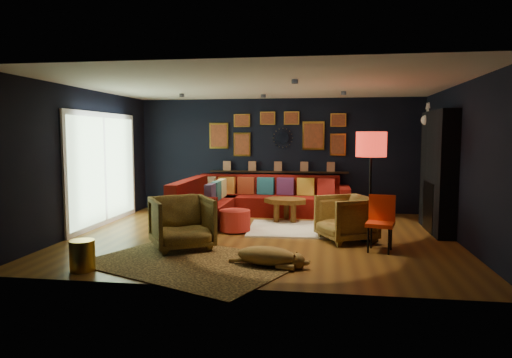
# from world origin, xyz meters

# --- Properties ---
(floor) EXTENTS (6.50, 6.50, 0.00)m
(floor) POSITION_xyz_m (0.00, 0.00, 0.00)
(floor) COLOR brown
(floor) RESTS_ON ground
(room_walls) EXTENTS (6.50, 6.50, 6.50)m
(room_walls) POSITION_xyz_m (0.00, 0.00, 1.59)
(room_walls) COLOR black
(room_walls) RESTS_ON ground
(sectional) EXTENTS (3.41, 2.69, 0.86)m
(sectional) POSITION_xyz_m (-0.61, 1.81, 0.32)
(sectional) COLOR maroon
(sectional) RESTS_ON ground
(ledge) EXTENTS (3.20, 0.12, 0.04)m
(ledge) POSITION_xyz_m (0.00, 2.68, 0.92)
(ledge) COLOR black
(ledge) RESTS_ON room_walls
(gallery_wall) EXTENTS (3.15, 0.04, 1.02)m
(gallery_wall) POSITION_xyz_m (-0.01, 2.72, 1.81)
(gallery_wall) COLOR gold
(gallery_wall) RESTS_ON room_walls
(sunburst_mirror) EXTENTS (0.47, 0.16, 0.47)m
(sunburst_mirror) POSITION_xyz_m (0.10, 2.72, 1.70)
(sunburst_mirror) COLOR silver
(sunburst_mirror) RESTS_ON room_walls
(fireplace) EXTENTS (0.31, 1.60, 2.20)m
(fireplace) POSITION_xyz_m (3.09, 0.90, 1.02)
(fireplace) COLOR black
(fireplace) RESTS_ON ground
(deer_head) EXTENTS (0.50, 0.28, 0.45)m
(deer_head) POSITION_xyz_m (3.14, 1.40, 2.05)
(deer_head) COLOR white
(deer_head) RESTS_ON fireplace
(sliding_door) EXTENTS (0.06, 2.80, 2.20)m
(sliding_door) POSITION_xyz_m (-3.22, 0.60, 1.10)
(sliding_door) COLOR white
(sliding_door) RESTS_ON ground
(ceiling_spots) EXTENTS (3.30, 2.50, 0.06)m
(ceiling_spots) POSITION_xyz_m (-0.00, 0.80, 2.56)
(ceiling_spots) COLOR black
(ceiling_spots) RESTS_ON room_walls
(shag_rug) EXTENTS (2.19, 1.64, 0.03)m
(shag_rug) POSITION_xyz_m (0.73, 0.68, 0.01)
(shag_rug) COLOR beige
(shag_rug) RESTS_ON ground
(leopard_rug) EXTENTS (3.23, 2.85, 0.02)m
(leopard_rug) POSITION_xyz_m (-0.73, -1.80, 0.01)
(leopard_rug) COLOR #B68845
(leopard_rug) RESTS_ON ground
(coffee_table) EXTENTS (1.03, 0.86, 0.45)m
(coffee_table) POSITION_xyz_m (0.29, 1.39, 0.39)
(coffee_table) COLOR brown
(coffee_table) RESTS_ON shag_rug
(pouf) EXTENTS (0.57, 0.57, 0.37)m
(pouf) POSITION_xyz_m (-0.55, 0.30, 0.21)
(pouf) COLOR #A5221B
(pouf) RESTS_ON shag_rug
(armchair_left) EXTENTS (1.17, 1.15, 0.90)m
(armchair_left) POSITION_xyz_m (-1.11, -1.07, 0.45)
(armchair_left) COLOR gold
(armchair_left) RESTS_ON ground
(armchair_right) EXTENTS (1.05, 1.07, 0.84)m
(armchair_right) POSITION_xyz_m (1.43, -0.14, 0.42)
(armchair_right) COLOR gold
(armchair_right) RESTS_ON ground
(gold_stool) EXTENTS (0.32, 0.32, 0.40)m
(gold_stool) POSITION_xyz_m (-2.04, -2.35, 0.20)
(gold_stool) COLOR gold
(gold_stool) RESTS_ON ground
(orange_chair) EXTENTS (0.48, 0.48, 0.85)m
(orange_chair) POSITION_xyz_m (1.92, -0.69, 0.50)
(orange_chair) COLOR black
(orange_chair) RESTS_ON ground
(floor_lamp) EXTENTS (0.50, 0.50, 1.82)m
(floor_lamp) POSITION_xyz_m (1.81, -0.05, 1.54)
(floor_lamp) COLOR black
(floor_lamp) RESTS_ON ground
(dog) EXTENTS (1.20, 0.76, 0.35)m
(dog) POSITION_xyz_m (0.30, -1.80, 0.19)
(dog) COLOR tan
(dog) RESTS_ON leopard_rug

